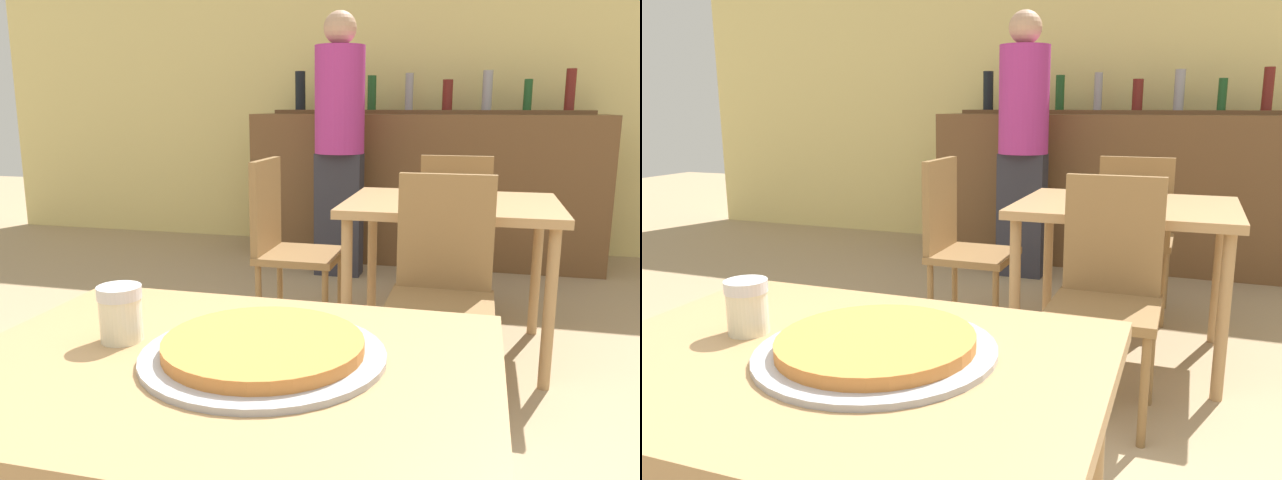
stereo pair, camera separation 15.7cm
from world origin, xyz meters
TOP-DOWN VIEW (x-y plane):
  - wall_back at (0.00, 4.37)m, footprint 8.00×0.05m
  - dining_table_near at (0.00, 0.00)m, footprint 0.94×0.72m
  - dining_table_far at (0.29, 2.02)m, footprint 0.98×0.80m
  - bar_counter at (0.00, 3.86)m, footprint 2.60×0.56m
  - bar_back_shelf at (-0.01, 4.00)m, footprint 2.39×0.24m
  - chair_far_side_front at (0.29, 1.46)m, footprint 0.40×0.40m
  - chair_far_side_back at (0.29, 2.59)m, footprint 0.40×0.40m
  - chair_far_side_left at (-0.53, 2.02)m, footprint 0.40×0.40m
  - pizza_tray at (0.06, 0.03)m, footprint 0.43×0.43m
  - cheese_shaker at (-0.22, 0.04)m, footprint 0.08×0.08m
  - person_standing at (-0.53, 3.28)m, footprint 0.34×0.34m

SIDE VIEW (x-z plane):
  - chair_far_side_front at x=0.29m, z-range 0.06..0.98m
  - chair_far_side_back at x=0.29m, z-range 0.06..0.98m
  - chair_far_side_left at x=-0.53m, z-range 0.06..0.98m
  - bar_counter at x=0.00m, z-range 0.00..1.12m
  - dining_table_near at x=0.00m, z-range 0.28..1.02m
  - dining_table_far at x=0.29m, z-range 0.28..1.02m
  - pizza_tray at x=0.06m, z-range 0.75..0.78m
  - cheese_shaker at x=-0.22m, z-range 0.75..0.85m
  - person_standing at x=-0.53m, z-range 0.08..1.87m
  - bar_back_shelf at x=-0.01m, z-range 1.02..1.35m
  - wall_back at x=0.00m, z-range 0.00..2.80m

